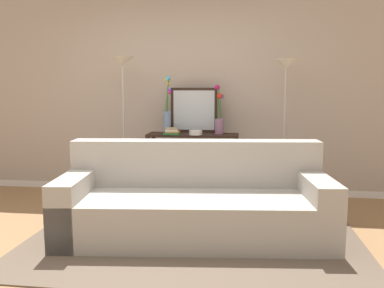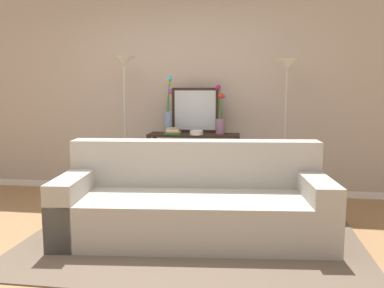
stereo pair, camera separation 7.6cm
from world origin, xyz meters
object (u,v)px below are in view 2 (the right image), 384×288
(console_table, at_px, (194,155))
(book_row_under_console, at_px, (168,194))
(vase_tall_flowers, at_px, (168,112))
(wall_mirror, at_px, (195,110))
(couch, at_px, (194,204))
(book_stack, at_px, (173,131))
(floor_lamp_left, at_px, (124,88))
(floor_lamp_right, at_px, (286,91))
(fruit_bowl, at_px, (196,133))
(vase_short_flowers, at_px, (220,117))

(console_table, bearing_deg, book_row_under_console, 180.00)
(vase_tall_flowers, bearing_deg, wall_mirror, 25.57)
(console_table, bearing_deg, wall_mirror, 92.34)
(couch, distance_m, book_stack, 1.32)
(book_row_under_console, bearing_deg, book_stack, -54.05)
(floor_lamp_left, bearing_deg, floor_lamp_right, -0.00)
(couch, distance_m, console_table, 1.27)
(fruit_bowl, height_order, book_row_under_console, fruit_bowl)
(console_table, relative_size, book_row_under_console, 4.16)
(wall_mirror, bearing_deg, fruit_bowl, -78.30)
(book_stack, bearing_deg, vase_tall_flowers, 123.51)
(couch, distance_m, wall_mirror, 1.62)
(floor_lamp_left, bearing_deg, couch, -48.15)
(floor_lamp_left, height_order, vase_short_flowers, floor_lamp_left)
(floor_lamp_left, xyz_separation_m, floor_lamp_right, (1.97, -0.00, -0.04))
(vase_tall_flowers, relative_size, fruit_bowl, 4.38)
(wall_mirror, xyz_separation_m, vase_short_flowers, (0.33, -0.13, -0.08))
(book_stack, xyz_separation_m, book_row_under_console, (-0.08, 0.12, -0.82))
(couch, xyz_separation_m, floor_lamp_left, (-1.04, 1.16, 1.09))
(couch, distance_m, vase_tall_flowers, 1.55)
(book_stack, height_order, book_row_under_console, book_stack)
(floor_lamp_left, xyz_separation_m, fruit_bowl, (0.91, -0.04, -0.53))
(wall_mirror, relative_size, fruit_bowl, 3.68)
(floor_lamp_right, bearing_deg, vase_short_flowers, 173.44)
(console_table, bearing_deg, couch, -81.70)
(couch, xyz_separation_m, book_row_under_console, (-0.51, 1.23, -0.25))
(floor_lamp_left, xyz_separation_m, book_row_under_console, (0.53, 0.07, -1.35))
(wall_mirror, bearing_deg, vase_short_flowers, -21.54)
(console_table, bearing_deg, vase_short_flowers, 3.63)
(fruit_bowl, height_order, book_stack, book_stack)
(floor_lamp_left, xyz_separation_m, vase_tall_flowers, (0.54, 0.07, -0.29))
(console_table, height_order, book_stack, book_stack)
(floor_lamp_right, relative_size, wall_mirror, 2.92)
(book_stack, bearing_deg, fruit_bowl, 0.50)
(couch, relative_size, fruit_bowl, 15.81)
(fruit_bowl, bearing_deg, book_row_under_console, 163.33)
(console_table, distance_m, book_stack, 0.41)
(floor_lamp_left, relative_size, fruit_bowl, 11.03)
(wall_mirror, bearing_deg, console_table, -87.66)
(book_row_under_console, bearing_deg, couch, -67.61)
(floor_lamp_right, relative_size, vase_short_flowers, 2.88)
(floor_lamp_right, relative_size, book_row_under_console, 6.41)
(vase_tall_flowers, bearing_deg, book_row_under_console, -179.41)
(console_table, xyz_separation_m, vase_tall_flowers, (-0.32, 0.00, 0.54))
(wall_mirror, height_order, vase_short_flowers, vase_short_flowers)
(floor_lamp_right, bearing_deg, console_table, 176.42)
(floor_lamp_right, distance_m, wall_mirror, 1.16)
(wall_mirror, height_order, book_row_under_console, wall_mirror)
(couch, xyz_separation_m, console_table, (-0.18, 1.23, 0.26))
(console_table, xyz_separation_m, wall_mirror, (-0.01, 0.15, 0.56))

